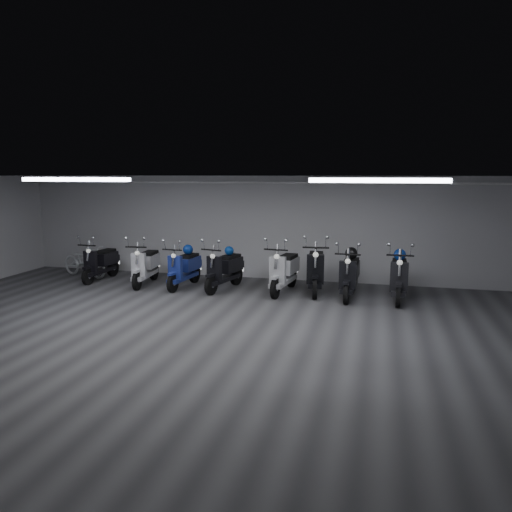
% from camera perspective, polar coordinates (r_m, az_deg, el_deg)
% --- Properties ---
extents(floor, '(14.00, 10.00, 0.01)m').
position_cam_1_polar(floor, '(8.90, -6.71, -9.23)').
color(floor, '#38383B').
rests_on(floor, ground).
extents(ceiling, '(14.00, 10.00, 0.01)m').
position_cam_1_polar(ceiling, '(8.42, -7.09, 9.17)').
color(ceiling, slate).
rests_on(ceiling, ground).
extents(back_wall, '(14.00, 0.01, 2.80)m').
position_cam_1_polar(back_wall, '(13.29, 0.88, 3.31)').
color(back_wall, '#ABABAE').
rests_on(back_wall, ground).
extents(fluor_strip_left, '(2.40, 0.18, 0.08)m').
position_cam_1_polar(fluor_strip_left, '(10.72, -20.35, 8.39)').
color(fluor_strip_left, white).
rests_on(fluor_strip_left, ceiling).
extents(fluor_strip_right, '(2.40, 0.18, 0.08)m').
position_cam_1_polar(fluor_strip_right, '(8.85, 14.07, 8.56)').
color(fluor_strip_right, white).
rests_on(fluor_strip_right, ceiling).
extents(conduit, '(13.60, 0.05, 0.05)m').
position_cam_1_polar(conduit, '(13.13, 0.81, 8.57)').
color(conduit, white).
rests_on(conduit, back_wall).
extents(scooter_1, '(0.64, 1.75, 1.29)m').
position_cam_1_polar(scooter_1, '(13.77, -17.75, -0.10)').
color(scooter_1, black).
rests_on(scooter_1, floor).
extents(scooter_2, '(0.78, 1.85, 1.34)m').
position_cam_1_polar(scooter_2, '(12.92, -12.81, -0.39)').
color(scooter_2, '#BDBCC0').
rests_on(scooter_2, floor).
extents(scooter_4, '(0.76, 1.80, 1.30)m').
position_cam_1_polar(scooter_4, '(12.44, -8.44, -0.71)').
color(scooter_4, navy).
rests_on(scooter_4, floor).
extents(scooter_5, '(1.00, 1.89, 1.34)m').
position_cam_1_polar(scooter_5, '(12.08, -3.75, -0.84)').
color(scooter_5, black).
rests_on(scooter_5, floor).
extents(scooter_6, '(0.87, 1.97, 1.42)m').
position_cam_1_polar(scooter_6, '(11.77, 3.30, -0.93)').
color(scooter_6, silver).
rests_on(scooter_6, floor).
extents(scooter_7, '(0.88, 2.05, 1.48)m').
position_cam_1_polar(scooter_7, '(11.87, 7.01, -0.73)').
color(scooter_7, black).
rests_on(scooter_7, floor).
extents(scooter_8, '(0.69, 1.89, 1.39)m').
position_cam_1_polar(scooter_8, '(11.49, 10.90, -1.43)').
color(scooter_8, black).
rests_on(scooter_8, floor).
extents(scooter_9, '(0.69, 1.92, 1.41)m').
position_cam_1_polar(scooter_9, '(11.51, 16.37, -1.56)').
color(scooter_9, black).
rests_on(scooter_9, floor).
extents(bicycle, '(1.75, 1.06, 1.07)m').
position_cam_1_polar(bicycle, '(14.44, -19.40, -0.20)').
color(bicycle, silver).
rests_on(bicycle, floor).
extents(helmet_0, '(0.29, 0.29, 0.29)m').
position_cam_1_polar(helmet_0, '(11.69, 11.08, 0.31)').
color(helmet_0, black).
rests_on(helmet_0, scooter_8).
extents(helmet_1, '(0.26, 0.26, 0.26)m').
position_cam_1_polar(helmet_1, '(12.61, -7.94, 0.75)').
color(helmet_1, navy).
rests_on(helmet_1, scooter_4).
extents(helmet_2, '(0.23, 0.23, 0.23)m').
position_cam_1_polar(helmet_2, '(12.25, -3.16, 0.62)').
color(helmet_2, navy).
rests_on(helmet_2, scooter_5).
extents(helmet_3, '(0.28, 0.28, 0.28)m').
position_cam_1_polar(helmet_3, '(11.71, 16.44, 0.15)').
color(helmet_3, navy).
rests_on(helmet_3, scooter_9).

